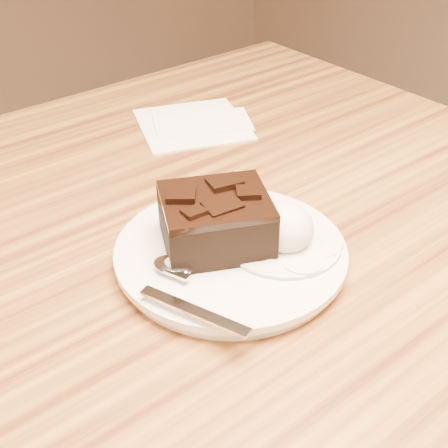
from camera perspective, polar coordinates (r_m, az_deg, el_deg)
plate at (r=0.59m, az=0.62°, el=-2.92°), size 0.22×0.22×0.02m
brownie at (r=0.57m, az=-0.78°, el=0.02°), size 0.13×0.12×0.05m
ice_cream_scoop at (r=0.58m, az=5.61°, el=-0.30°), size 0.06×0.06×0.05m
melt_puddle at (r=0.59m, az=5.52°, el=-1.71°), size 0.11×0.11×0.00m
spoon at (r=0.55m, az=-4.79°, el=-4.03°), size 0.08×0.16×0.01m
napkin at (r=0.85m, az=-2.95°, el=9.35°), size 0.18×0.18×0.01m
crumb_a at (r=0.56m, az=6.17°, el=-3.61°), size 0.01×0.01×0.00m
crumb_b at (r=0.62m, az=3.89°, el=0.64°), size 0.01×0.01×0.00m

